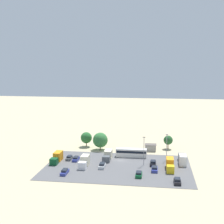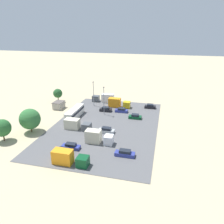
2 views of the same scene
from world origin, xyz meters
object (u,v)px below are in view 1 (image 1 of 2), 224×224
at_px(shed_building, 151,148).
at_px(parked_truck_2, 170,165).
at_px(bus, 131,152).
at_px(parked_car_0, 153,163).
at_px(parked_truck_0, 108,155).
at_px(parked_car_3, 65,172).
at_px(parked_truck_1, 84,162).
at_px(parked_car_4, 76,159).
at_px(parked_car_7, 69,158).
at_px(parked_car_2, 155,169).
at_px(parked_truck_4, 57,158).
at_px(parked_truck_3, 182,159).
at_px(parked_car_6, 102,166).
at_px(parked_car_1, 139,174).
at_px(parked_car_5, 177,181).

distance_m(shed_building, parked_truck_2, 22.26).
xyz_separation_m(bus, parked_truck_2, (-13.64, 11.81, -0.12)).
relative_size(parked_car_0, parked_truck_0, 0.54).
height_order(parked_car_3, parked_truck_1, parked_truck_1).
xyz_separation_m(bus, parked_car_4, (19.28, 7.12, -1.08)).
bearing_deg(parked_truck_1, parked_car_7, -42.14).
height_order(parked_car_2, parked_car_4, parked_car_2).
bearing_deg(parked_car_4, parked_truck_4, 19.77).
distance_m(parked_car_0, parked_truck_0, 17.01).
bearing_deg(parked_truck_3, parked_car_7, -178.29).
bearing_deg(parked_car_7, parked_truck_4, 39.83).
bearing_deg(bus, parked_truck_1, -49.32).
distance_m(parked_car_3, parked_truck_1, 9.32).
bearing_deg(parked_car_6, parked_car_3, -145.07).
bearing_deg(parked_car_2, parked_car_7, 165.52).
bearing_deg(parked_truck_2, parked_car_0, -30.83).
bearing_deg(parked_car_3, parked_truck_0, 56.86).
bearing_deg(parked_car_0, parked_car_4, 177.09).
relative_size(shed_building, parked_car_7, 1.07).
bearing_deg(parked_car_0, shed_building, 93.85).
distance_m(parked_car_6, parked_truck_3, 28.00).
distance_m(parked_car_1, parked_car_3, 23.23).
bearing_deg(parked_truck_4, parked_truck_0, -162.67).
xyz_separation_m(parked_car_1, parked_car_6, (12.53, -6.45, 0.05)).
height_order(parked_car_5, parked_car_6, parked_car_6).
bearing_deg(parked_car_1, parked_car_4, -28.74).
relative_size(parked_car_1, parked_truck_4, 0.52).
height_order(shed_building, parked_car_3, shed_building).
relative_size(parked_car_4, parked_truck_0, 0.58).
bearing_deg(bus, parked_car_3, -42.76).
distance_m(bus, parked_car_1, 20.26).
height_order(parked_car_7, parked_truck_3, parked_truck_3).
bearing_deg(bus, parked_truck_0, -64.29).
relative_size(bus, parked_truck_2, 1.38).
height_order(parked_truck_2, parked_truck_3, parked_truck_3).
relative_size(parked_car_0, parked_car_6, 0.93).
xyz_separation_m(parked_truck_0, parked_truck_4, (17.25, 5.38, 0.09)).
height_order(parked_car_2, parked_truck_4, parked_truck_4).
height_order(bus, parked_truck_3, parked_truck_3).
distance_m(parked_car_6, parked_truck_4, 17.40).
bearing_deg(parked_car_0, parked_car_2, -84.24).
bearing_deg(parked_car_1, parked_truck_4, -19.60).
bearing_deg(parked_car_3, shed_building, 49.12).
height_order(bus, parked_truck_1, parked_truck_1).
relative_size(parked_car_0, parked_truck_3, 0.49).
distance_m(shed_building, parked_car_4, 30.98).
height_order(shed_building, parked_car_0, shed_building).
bearing_deg(shed_building, bus, 53.72).
bearing_deg(parked_car_6, shed_building, 55.77).
xyz_separation_m(shed_building, parked_car_3, (26.19, 30.26, -0.60)).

